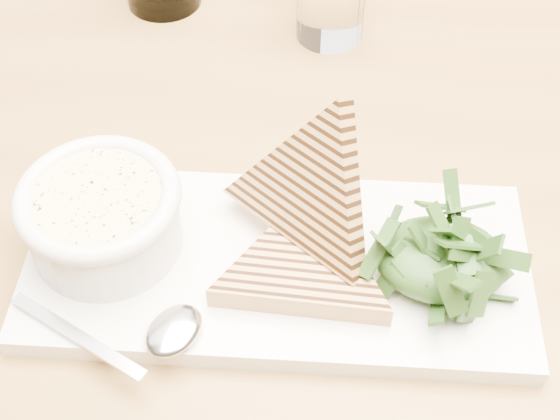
{
  "coord_description": "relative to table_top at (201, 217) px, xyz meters",
  "views": [
    {
      "loc": [
        0.01,
        -0.49,
        1.23
      ],
      "look_at": [
        -0.03,
        -0.12,
        0.8
      ],
      "focal_mm": 50.0,
      "sensor_mm": 36.0,
      "label": 1
    }
  ],
  "objects": [
    {
      "name": "bowl_rim",
      "position": [
        -0.06,
        -0.06,
        0.09
      ],
      "size": [
        0.12,
        0.12,
        0.01
      ],
      "primitive_type": "torus",
      "color": "white",
      "rests_on": "soup_bowl"
    },
    {
      "name": "platter",
      "position": [
        0.07,
        -0.07,
        0.03
      ],
      "size": [
        0.38,
        0.18,
        0.02
      ],
      "primitive_type": "cube",
      "rotation": [
        0.0,
        0.0,
        0.03
      ],
      "color": "white",
      "rests_on": "table_top"
    },
    {
      "name": "spoon_bowl",
      "position": [
        0.01,
        -0.14,
        0.04
      ],
      "size": [
        0.05,
        0.06,
        0.01
      ],
      "primitive_type": "ellipsoid",
      "rotation": [
        0.0,
        0.0,
        -0.47
      ],
      "color": "silver",
      "rests_on": "platter"
    },
    {
      "name": "table_top",
      "position": [
        0.0,
        0.0,
        0.0
      ],
      "size": [
        1.17,
        0.8,
        0.04
      ],
      "primitive_type": "cube",
      "rotation": [
        0.0,
        0.0,
        -0.04
      ],
      "color": "olive",
      "rests_on": "ground"
    },
    {
      "name": "soup_bowl",
      "position": [
        -0.06,
        -0.06,
        0.06
      ],
      "size": [
        0.11,
        0.11,
        0.04
      ],
      "primitive_type": "cylinder",
      "color": "white",
      "rests_on": "platter"
    },
    {
      "name": "spoon_handle",
      "position": [
        -0.06,
        -0.15,
        0.04
      ],
      "size": [
        0.11,
        0.06,
        0.0
      ],
      "primitive_type": "cube",
      "rotation": [
        0.0,
        0.0,
        -0.47
      ],
      "color": "silver",
      "rests_on": "platter"
    },
    {
      "name": "sandwich_flat",
      "position": [
        0.09,
        -0.08,
        0.05
      ],
      "size": [
        0.15,
        0.15,
        0.02
      ],
      "primitive_type": null,
      "rotation": [
        0.0,
        0.0,
        -0.03
      ],
      "color": "#B7854B",
      "rests_on": "platter"
    },
    {
      "name": "arugula_pile",
      "position": [
        0.19,
        -0.07,
        0.06
      ],
      "size": [
        0.11,
        0.1,
        0.05
      ],
      "primitive_type": null,
      "color": "#375520",
      "rests_on": "platter"
    },
    {
      "name": "sandwich_lean",
      "position": [
        0.09,
        -0.04,
        0.09
      ],
      "size": [
        0.2,
        0.2,
        0.17
      ],
      "primitive_type": null,
      "rotation": [
        1.09,
        0.0,
        -0.65
      ],
      "color": "#B7854B",
      "rests_on": "sandwich_flat"
    },
    {
      "name": "soup",
      "position": [
        -0.06,
        -0.06,
        0.09
      ],
      "size": [
        0.09,
        0.09,
        0.01
      ],
      "primitive_type": "cylinder",
      "color": "beige",
      "rests_on": "soup_bowl"
    },
    {
      "name": "salad_base",
      "position": [
        0.19,
        -0.07,
        0.06
      ],
      "size": [
        0.1,
        0.07,
        0.04
      ],
      "primitive_type": "ellipsoid",
      "color": "black",
      "rests_on": "platter"
    }
  ]
}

